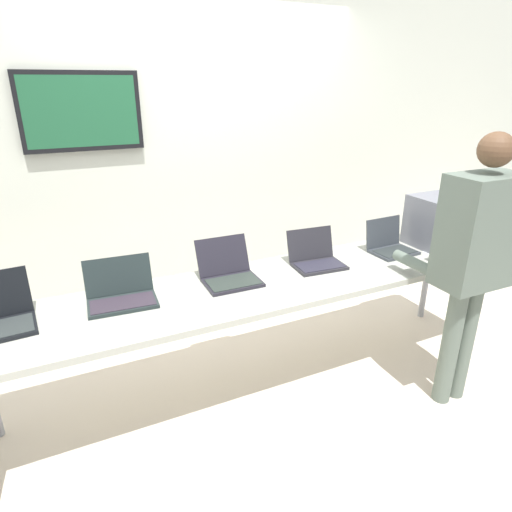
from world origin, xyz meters
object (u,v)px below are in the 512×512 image
laptop_station_1 (121,293)px  person (474,251)px  laptop_station_3 (316,257)px  laptop_station_4 (390,244)px  workbench (269,288)px  laptop_station_2 (229,272)px  equipment_box (443,221)px

laptop_station_1 → person: 2.04m
laptop_station_3 → laptop_station_4: bearing=-1.8°
workbench → laptop_station_2: laptop_station_2 is taller
laptop_station_4 → workbench: bearing=-175.3°
workbench → laptop_station_1: (-0.88, 0.12, 0.10)m
equipment_box → laptop_station_2: 1.71m
laptop_station_1 → laptop_station_3: same height
laptop_station_1 → person: (1.89, -0.74, 0.20)m
laptop_station_3 → laptop_station_1: bearing=179.2°
equipment_box → laptop_station_1: (-2.36, 0.09, -0.13)m
equipment_box → person: person is taller
laptop_station_3 → laptop_station_4: 0.63m
laptop_station_2 → laptop_station_3: bearing=-1.8°
equipment_box → laptop_station_4: (-0.45, 0.05, -0.13)m
laptop_station_1 → laptop_station_2: 0.66m
equipment_box → laptop_station_2: equipment_box is taller
laptop_station_2 → person: size_ratio=0.21×
laptop_station_1 → laptop_station_2: size_ratio=1.13×
laptop_station_3 → laptop_station_4: laptop_station_4 is taller
equipment_box → laptop_station_3: (-1.07, 0.07, -0.13)m
laptop_station_1 → laptop_station_4: bearing=-1.1°
workbench → laptop_station_3: laptop_station_3 is taller
equipment_box → laptop_station_3: 1.08m
equipment_box → laptop_station_1: 2.36m
person → laptop_station_1: bearing=158.5°
workbench → laptop_station_2: size_ratio=9.99×
workbench → laptop_station_1: size_ratio=8.86×
workbench → person: size_ratio=2.06×
laptop_station_4 → laptop_station_3: bearing=178.2°
equipment_box → person: size_ratio=0.26×
equipment_box → laptop_station_3: size_ratio=1.22×
person → laptop_station_4: bearing=88.3°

